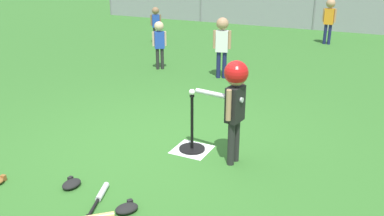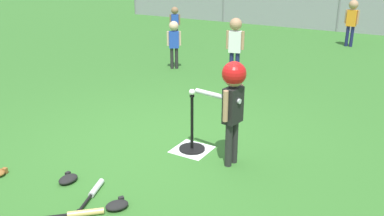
# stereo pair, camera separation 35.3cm
# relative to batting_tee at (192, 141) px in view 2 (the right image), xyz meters

# --- Properties ---
(ground_plane) EXTENTS (60.00, 60.00, 0.00)m
(ground_plane) POSITION_rel_batting_tee_xyz_m (-0.38, -0.10, -0.12)
(ground_plane) COLOR #336B28
(home_plate) EXTENTS (0.44, 0.44, 0.01)m
(home_plate) POSITION_rel_batting_tee_xyz_m (-0.00, -0.00, -0.11)
(home_plate) COLOR white
(home_plate) RESTS_ON ground_plane
(batting_tee) EXTENTS (0.32, 0.32, 0.71)m
(batting_tee) POSITION_rel_batting_tee_xyz_m (0.00, 0.00, 0.00)
(batting_tee) COLOR black
(batting_tee) RESTS_ON ground_plane
(baseball_on_tee) EXTENTS (0.07, 0.07, 0.07)m
(baseball_on_tee) POSITION_rel_batting_tee_xyz_m (-0.00, -0.00, 0.63)
(baseball_on_tee) COLOR white
(baseball_on_tee) RESTS_ON batting_tee
(batter_child) EXTENTS (0.64, 0.34, 1.21)m
(batter_child) POSITION_rel_batting_tee_xyz_m (0.56, -0.08, 0.74)
(batter_child) COLOR #262626
(batter_child) RESTS_ON ground_plane
(fielder_near_right) EXTENTS (0.35, 0.24, 1.19)m
(fielder_near_right) POSITION_rel_batting_tee_xyz_m (0.40, 7.39, 0.65)
(fielder_near_right) COLOR #191E4C
(fielder_near_right) RESTS_ON ground_plane
(fielder_deep_center) EXTENTS (0.24, 0.20, 0.97)m
(fielder_deep_center) POSITION_rel_batting_tee_xyz_m (-3.80, 5.47, 0.51)
(fielder_deep_center) COLOR #262626
(fielder_deep_center) RESTS_ON ground_plane
(fielder_near_left) EXTENTS (0.25, 0.21, 1.00)m
(fielder_near_left) POSITION_rel_batting_tee_xyz_m (-2.31, 3.14, 0.53)
(fielder_near_left) COLOR #262626
(fielder_near_left) RESTS_ON ground_plane
(fielder_deep_right) EXTENTS (0.34, 0.23, 1.17)m
(fielder_deep_right) POSITION_rel_batting_tee_xyz_m (-0.90, 3.10, 0.64)
(fielder_deep_right) COLOR #191E4C
(fielder_deep_right) RESTS_ON ground_plane
(spare_bat_silver) EXTENTS (0.25, 0.55, 0.06)m
(spare_bat_silver) POSITION_rel_batting_tee_xyz_m (-0.34, -1.36, -0.09)
(spare_bat_silver) COLOR silver
(spare_bat_silver) RESTS_ON ground_plane
(spare_bat_wood) EXTENTS (0.52, 0.49, 0.06)m
(spare_bat_wood) POSITION_rel_batting_tee_xyz_m (-0.19, -1.72, -0.09)
(spare_bat_wood) COLOR #DBB266
(spare_bat_wood) RESTS_ON ground_plane
(glove_near_bats) EXTENTS (0.25, 0.27, 0.07)m
(glove_near_bats) POSITION_rel_batting_tee_xyz_m (0.03, -1.44, -0.08)
(glove_near_bats) COLOR black
(glove_near_bats) RESTS_ON ground_plane
(glove_tossed_aside) EXTENTS (0.17, 0.22, 0.07)m
(glove_tossed_aside) POSITION_rel_batting_tee_xyz_m (-0.74, -1.33, -0.08)
(glove_tossed_aside) COLOR black
(glove_tossed_aside) RESTS_ON ground_plane
(outfield_fence) EXTENTS (16.06, 0.06, 1.15)m
(outfield_fence) POSITION_rel_batting_tee_xyz_m (-0.38, 9.56, 0.50)
(outfield_fence) COLOR slate
(outfield_fence) RESTS_ON ground_plane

